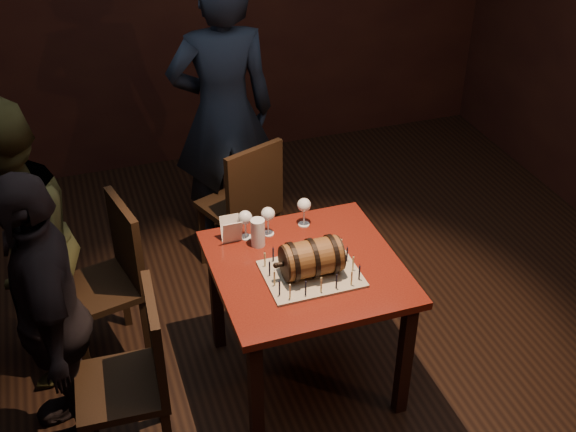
{
  "coord_description": "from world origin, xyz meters",
  "views": [
    {
      "loc": [
        -0.92,
        -2.72,
        2.89
      ],
      "look_at": [
        0.01,
        0.05,
        0.95
      ],
      "focal_mm": 45.0,
      "sensor_mm": 36.0,
      "label": 1
    }
  ],
  "objects_px": {
    "pub_table": "(306,282)",
    "wine_glass_right": "(304,206)",
    "chair_left_front": "(137,372)",
    "person_left_front": "(50,315)",
    "chair_left_rear": "(112,274)",
    "person_back": "(223,114)",
    "wine_glass_left": "(245,219)",
    "chair_back": "(245,202)",
    "person_left_rear": "(18,250)",
    "barrel_cake": "(312,258)",
    "pint_of_ale": "(258,233)",
    "wine_glass_mid": "(268,215)"
  },
  "relations": [
    {
      "from": "barrel_cake",
      "to": "chair_left_rear",
      "type": "height_order",
      "value": "barrel_cake"
    },
    {
      "from": "chair_left_rear",
      "to": "person_back",
      "type": "xyz_separation_m",
      "value": [
        0.85,
        0.88,
        0.4
      ]
    },
    {
      "from": "wine_glass_left",
      "to": "person_left_rear",
      "type": "xyz_separation_m",
      "value": [
        -1.11,
        0.22,
        -0.09
      ]
    },
    {
      "from": "person_left_front",
      "to": "barrel_cake",
      "type": "bearing_deg",
      "value": 83.13
    },
    {
      "from": "person_left_rear",
      "to": "wine_glass_mid",
      "type": "bearing_deg",
      "value": 79.6
    },
    {
      "from": "person_left_front",
      "to": "chair_left_rear",
      "type": "bearing_deg",
      "value": 146.91
    },
    {
      "from": "pub_table",
      "to": "wine_glass_right",
      "type": "height_order",
      "value": "wine_glass_right"
    },
    {
      "from": "chair_left_rear",
      "to": "wine_glass_mid",
      "type": "bearing_deg",
      "value": -15.7
    },
    {
      "from": "wine_glass_right",
      "to": "chair_left_front",
      "type": "xyz_separation_m",
      "value": [
        -0.99,
        -0.55,
        -0.35
      ]
    },
    {
      "from": "chair_left_front",
      "to": "chair_left_rear",
      "type": "bearing_deg",
      "value": 91.24
    },
    {
      "from": "pub_table",
      "to": "wine_glass_mid",
      "type": "xyz_separation_m",
      "value": [
        -0.1,
        0.31,
        0.23
      ]
    },
    {
      "from": "chair_back",
      "to": "chair_left_front",
      "type": "bearing_deg",
      "value": -124.82
    },
    {
      "from": "pub_table",
      "to": "chair_left_front",
      "type": "bearing_deg",
      "value": -165.83
    },
    {
      "from": "pub_table",
      "to": "chair_left_rear",
      "type": "distance_m",
      "value": 1.05
    },
    {
      "from": "wine_glass_right",
      "to": "person_left_rear",
      "type": "distance_m",
      "value": 1.45
    },
    {
      "from": "barrel_cake",
      "to": "chair_left_rear",
      "type": "relative_size",
      "value": 0.36
    },
    {
      "from": "chair_left_rear",
      "to": "chair_left_front",
      "type": "bearing_deg",
      "value": -88.76
    },
    {
      "from": "barrel_cake",
      "to": "wine_glass_left",
      "type": "relative_size",
      "value": 2.06
    },
    {
      "from": "chair_back",
      "to": "wine_glass_left",
      "type": "bearing_deg",
      "value": -104.88
    },
    {
      "from": "wine_glass_right",
      "to": "person_left_front",
      "type": "bearing_deg",
      "value": -167.12
    },
    {
      "from": "wine_glass_right",
      "to": "chair_left_rear",
      "type": "xyz_separation_m",
      "value": [
        -1.0,
        0.2,
        -0.35
      ]
    },
    {
      "from": "wine_glass_left",
      "to": "person_back",
      "type": "relative_size",
      "value": 0.09
    },
    {
      "from": "wine_glass_left",
      "to": "person_back",
      "type": "bearing_deg",
      "value": 81.3
    },
    {
      "from": "wine_glass_left",
      "to": "chair_back",
      "type": "xyz_separation_m",
      "value": [
        0.18,
        0.68,
        -0.35
      ]
    },
    {
      "from": "wine_glass_left",
      "to": "chair_left_rear",
      "type": "height_order",
      "value": "chair_left_rear"
    },
    {
      "from": "wine_glass_mid",
      "to": "person_back",
      "type": "xyz_separation_m",
      "value": [
        0.05,
        1.11,
        0.05
      ]
    },
    {
      "from": "person_back",
      "to": "chair_back",
      "type": "bearing_deg",
      "value": 94.45
    },
    {
      "from": "wine_glass_left",
      "to": "person_left_rear",
      "type": "height_order",
      "value": "person_left_rear"
    },
    {
      "from": "barrel_cake",
      "to": "chair_left_front",
      "type": "bearing_deg",
      "value": -170.8
    },
    {
      "from": "person_back",
      "to": "wine_glass_right",
      "type": "bearing_deg",
      "value": 100.85
    },
    {
      "from": "pint_of_ale",
      "to": "chair_left_front",
      "type": "bearing_deg",
      "value": -147.04
    },
    {
      "from": "chair_left_front",
      "to": "person_left_rear",
      "type": "distance_m",
      "value": 0.92
    },
    {
      "from": "person_left_rear",
      "to": "chair_back",
      "type": "bearing_deg",
      "value": 109.62
    },
    {
      "from": "chair_back",
      "to": "chair_left_front",
      "type": "xyz_separation_m",
      "value": [
        -0.85,
        -1.22,
        0.0
      ]
    },
    {
      "from": "pub_table",
      "to": "person_back",
      "type": "height_order",
      "value": "person_back"
    },
    {
      "from": "chair_left_front",
      "to": "wine_glass_right",
      "type": "bearing_deg",
      "value": 29.3
    },
    {
      "from": "wine_glass_left",
      "to": "wine_glass_right",
      "type": "xyz_separation_m",
      "value": [
        0.32,
        0.02,
        0.0
      ]
    },
    {
      "from": "wine_glass_mid",
      "to": "chair_left_front",
      "type": "relative_size",
      "value": 0.17
    },
    {
      "from": "barrel_cake",
      "to": "person_back",
      "type": "height_order",
      "value": "person_back"
    },
    {
      "from": "wine_glass_left",
      "to": "pint_of_ale",
      "type": "xyz_separation_m",
      "value": [
        0.04,
        -0.08,
        -0.05
      ]
    },
    {
      "from": "pint_of_ale",
      "to": "chair_left_rear",
      "type": "bearing_deg",
      "value": 157.59
    },
    {
      "from": "pint_of_ale",
      "to": "person_left_front",
      "type": "relative_size",
      "value": 0.1
    },
    {
      "from": "chair_left_front",
      "to": "person_back",
      "type": "bearing_deg",
      "value": 63.04
    },
    {
      "from": "person_back",
      "to": "pub_table",
      "type": "bearing_deg",
      "value": 94.83
    },
    {
      "from": "wine_glass_right",
      "to": "pub_table",
      "type": "bearing_deg",
      "value": -107.42
    },
    {
      "from": "pub_table",
      "to": "wine_glass_left",
      "type": "distance_m",
      "value": 0.45
    },
    {
      "from": "chair_left_rear",
      "to": "person_left_rear",
      "type": "distance_m",
      "value": 0.5
    },
    {
      "from": "wine_glass_right",
      "to": "chair_left_rear",
      "type": "distance_m",
      "value": 1.08
    },
    {
      "from": "pub_table",
      "to": "person_left_rear",
      "type": "bearing_deg",
      "value": 157.87
    },
    {
      "from": "wine_glass_left",
      "to": "wine_glass_mid",
      "type": "bearing_deg",
      "value": -2.79
    }
  ]
}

